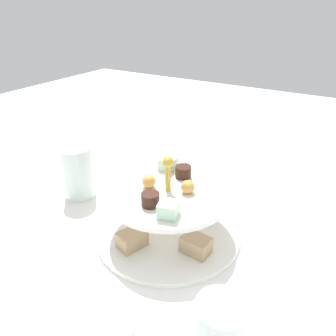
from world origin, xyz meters
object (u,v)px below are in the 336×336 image
object	(u,v)px
butter_knife_left	(215,168)
water_glass_short_left	(220,329)
butter_knife_right	(0,290)
tiered_serving_stand	(168,214)
water_glass_tall_right	(78,172)

from	to	relation	value
butter_knife_left	water_glass_short_left	bearing A→B (deg)	113.32
water_glass_short_left	butter_knife_right	world-z (taller)	water_glass_short_left
butter_knife_left	tiered_serving_stand	bearing A→B (deg)	95.29
water_glass_short_left	butter_knife_left	world-z (taller)	water_glass_short_left
water_glass_tall_right	tiered_serving_stand	bearing A→B (deg)	-93.65
tiered_serving_stand	water_glass_short_left	world-z (taller)	tiered_serving_stand
water_glass_tall_right	butter_knife_left	size ratio (longest dim) A/B	0.69
water_glass_tall_right	water_glass_short_left	xyz separation A→B (m)	(-0.18, -0.41, -0.02)
tiered_serving_stand	water_glass_tall_right	xyz separation A→B (m)	(0.02, 0.24, 0.01)
tiered_serving_stand	butter_knife_right	distance (m)	0.29
butter_knife_left	butter_knife_right	bearing A→B (deg)	76.85
butter_knife_left	butter_knife_right	xyz separation A→B (m)	(-0.54, 0.12, 0.00)
water_glass_short_left	butter_knife_right	bearing A→B (deg)	104.46
water_glass_short_left	butter_knife_left	bearing A→B (deg)	24.13
tiered_serving_stand	water_glass_short_left	size ratio (longest dim) A/B	3.34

